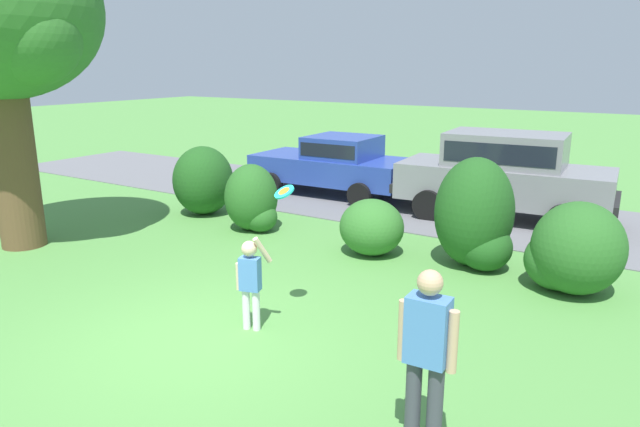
% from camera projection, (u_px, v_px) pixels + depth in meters
% --- Properties ---
extents(ground_plane, '(80.00, 80.00, 0.00)m').
position_uv_depth(ground_plane, '(196.00, 339.00, 7.31)').
color(ground_plane, '#518E42').
extents(driveway_strip, '(28.00, 4.40, 0.02)m').
position_uv_depth(driveway_strip, '(433.00, 209.00, 13.80)').
color(driveway_strip, slate).
rests_on(driveway_strip, ground).
extents(oak_tree_large, '(3.68, 3.74, 5.85)m').
position_uv_depth(oak_tree_large, '(2.00, 22.00, 10.13)').
color(oak_tree_large, brown).
rests_on(oak_tree_large, ground).
extents(shrub_near_tree, '(1.33, 1.42, 1.57)m').
position_uv_depth(shrub_near_tree, '(203.00, 180.00, 13.18)').
color(shrub_near_tree, '#1E511C').
rests_on(shrub_near_tree, ground).
extents(shrub_centre_left, '(1.14, 1.14, 1.39)m').
position_uv_depth(shrub_centre_left, '(253.00, 200.00, 11.93)').
color(shrub_centre_left, '#286023').
rests_on(shrub_centre_left, ground).
extents(shrub_centre, '(1.18, 1.13, 1.03)m').
position_uv_depth(shrub_centre, '(373.00, 229.00, 10.44)').
color(shrub_centre, '#33702B').
rests_on(shrub_centre, ground).
extents(shrub_centre_right, '(1.38, 1.44, 1.88)m').
position_uv_depth(shrub_centre_right, '(476.00, 217.00, 9.75)').
color(shrub_centre_right, '#1E511C').
rests_on(shrub_centre_right, ground).
extents(shrub_far_end, '(1.44, 1.45, 1.41)m').
position_uv_depth(shrub_far_end, '(573.00, 251.00, 8.68)').
color(shrub_far_end, '#286023').
rests_on(shrub_far_end, ground).
extents(parked_sedan, '(4.46, 2.21, 1.56)m').
position_uv_depth(parked_sedan, '(335.00, 163.00, 15.16)').
color(parked_sedan, '#28429E').
rests_on(parked_sedan, ground).
extents(parked_suv, '(4.82, 2.35, 1.92)m').
position_uv_depth(parked_suv, '(504.00, 171.00, 12.73)').
color(parked_suv, gray).
rests_on(parked_suv, ground).
extents(child_thrower, '(0.41, 0.35, 1.29)m').
position_uv_depth(child_thrower, '(250.00, 278.00, 7.40)').
color(child_thrower, white).
rests_on(child_thrower, ground).
extents(frisbee, '(0.31, 0.26, 0.21)m').
position_uv_depth(frisbee, '(284.00, 192.00, 7.46)').
color(frisbee, '#1EB7B2').
extents(adult_onlooker, '(0.53, 0.23, 1.74)m').
position_uv_depth(adult_onlooker, '(426.00, 354.00, 4.92)').
color(adult_onlooker, '#3F3F4C').
rests_on(adult_onlooker, ground).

